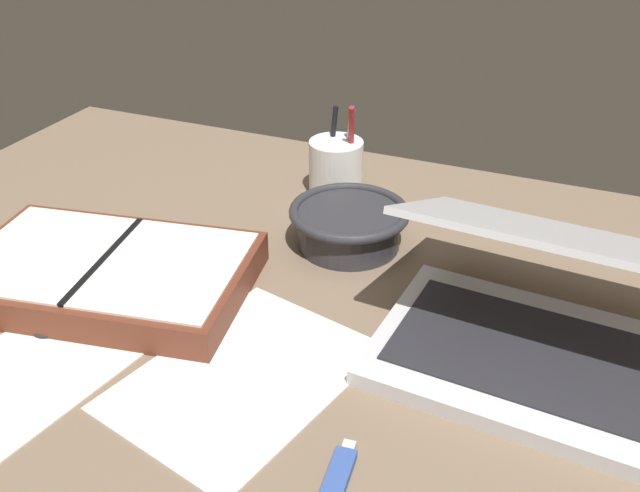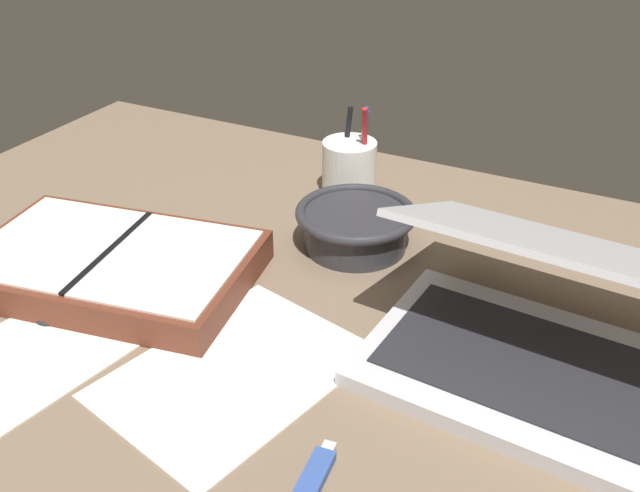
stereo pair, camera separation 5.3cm
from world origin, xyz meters
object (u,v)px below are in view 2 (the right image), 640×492
object	(u,v)px
bowl	(356,225)
planner	(112,265)
laptop	(538,326)
scissors	(69,309)
pen_cup	(350,168)

from	to	relation	value
bowl	planner	distance (cm)	32.21
laptop	planner	distance (cm)	51.84
planner	scissors	xyz separation A→B (cm)	(-0.16, -7.89, -1.81)
laptop	pen_cup	distance (cm)	44.60
pen_cup	scissors	size ratio (longest dim) A/B	1.13
bowl	scissors	xyz separation A→B (cm)	(-24.12, -29.38, -2.93)
bowl	laptop	bearing A→B (deg)	-27.07
laptop	scissors	xyz separation A→B (cm)	(-51.36, -15.45, -4.68)
laptop	pen_cup	bearing A→B (deg)	145.28
planner	laptop	bearing A→B (deg)	-1.42
laptop	pen_cup	xyz separation A→B (cm)	(-34.71, 28.01, -0.48)
bowl	pen_cup	xyz separation A→B (cm)	(-7.47, 14.08, 1.27)
planner	scissors	size ratio (longest dim) A/B	2.89
bowl	planner	bearing A→B (deg)	-138.11
laptop	bowl	size ratio (longest dim) A/B	2.12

